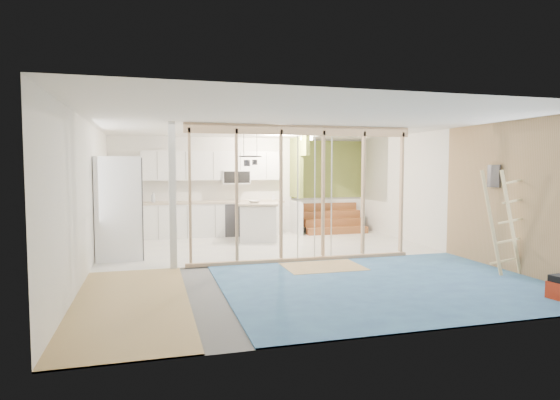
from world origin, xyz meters
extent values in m
cube|color=slate|center=(0.00, 0.00, 0.00)|extent=(7.00, 8.00, 0.01)
cube|color=white|center=(0.00, 0.00, 2.60)|extent=(7.00, 8.00, 0.01)
cube|color=silver|center=(0.00, 4.00, 1.30)|extent=(7.00, 0.01, 2.60)
cube|color=silver|center=(0.00, -4.00, 1.30)|extent=(7.00, 0.01, 2.60)
cube|color=silver|center=(-3.50, 0.00, 1.30)|extent=(0.01, 8.00, 2.60)
cube|color=silver|center=(3.50, 0.00, 1.30)|extent=(0.01, 8.00, 2.60)
cube|color=silver|center=(0.00, 2.00, 0.01)|extent=(7.00, 4.00, 0.02)
cube|color=#4C8CB8|center=(1.00, -2.00, 0.01)|extent=(5.00, 4.00, 0.02)
cube|color=tan|center=(-2.75, -2.00, 0.01)|extent=(1.50, 4.00, 0.02)
cube|color=tan|center=(0.50, -0.60, 0.02)|extent=(1.40, 1.00, 0.01)
cube|color=tan|center=(0.30, 0.00, 2.50)|extent=(4.40, 0.09, 0.18)
cube|color=tan|center=(0.30, 0.00, 0.05)|extent=(4.40, 0.09, 0.06)
cube|color=silver|center=(-2.10, 0.00, 1.30)|extent=(0.12, 0.14, 2.60)
cube|color=tan|center=(-1.80, 0.00, 1.30)|extent=(0.04, 0.09, 2.40)
cube|color=tan|center=(-0.96, 0.00, 1.30)|extent=(0.04, 0.09, 2.40)
cube|color=tan|center=(-0.12, 0.00, 1.30)|extent=(0.04, 0.09, 2.40)
cube|color=tan|center=(0.72, 0.00, 1.30)|extent=(0.04, 0.09, 2.40)
cube|color=tan|center=(1.56, 0.00, 1.30)|extent=(0.04, 0.09, 2.40)
cube|color=tan|center=(2.40, 0.00, 1.30)|extent=(0.04, 0.09, 2.40)
cylinder|color=silver|center=(0.20, -0.03, 1.22)|extent=(0.02, 0.02, 2.35)
cylinder|color=silver|center=(0.90, 0.02, 1.22)|extent=(0.02, 0.02, 2.35)
cylinder|color=silver|center=(0.55, 0.00, 1.22)|extent=(0.02, 0.02, 2.35)
cube|color=white|center=(-0.90, 3.70, 0.44)|extent=(3.60, 0.60, 0.88)
cube|color=#B8A78F|center=(-0.90, 3.70, 0.91)|extent=(3.66, 0.64, 0.05)
cube|color=white|center=(-3.20, 2.60, 0.44)|extent=(0.60, 1.60, 0.88)
cube|color=#B8A78F|center=(-3.20, 2.60, 0.91)|extent=(0.64, 1.64, 0.05)
cube|color=white|center=(-0.90, 3.82, 1.85)|extent=(3.60, 0.34, 0.75)
cube|color=white|center=(-0.30, 3.78, 1.55)|extent=(0.72, 0.38, 0.36)
cube|color=black|center=(-0.30, 3.59, 1.55)|extent=(0.68, 0.02, 0.30)
cube|color=olive|center=(1.30, 3.55, 1.80)|extent=(0.10, 0.90, 1.60)
cube|color=white|center=(1.30, 3.55, 0.45)|extent=(0.10, 0.90, 0.90)
cube|color=olive|center=(1.30, 2.85, 2.35)|extent=(0.10, 0.50, 0.50)
cube|color=olive|center=(2.40, 3.97, 1.75)|extent=(2.20, 0.04, 1.60)
cube|color=white|center=(2.40, 3.97, 0.45)|extent=(2.20, 0.04, 0.90)
cube|color=brown|center=(2.35, 3.20, 0.10)|extent=(1.70, 0.26, 0.20)
cube|color=brown|center=(2.35, 3.46, 0.30)|extent=(1.70, 0.26, 0.20)
cube|color=brown|center=(2.35, 3.72, 0.50)|extent=(1.70, 0.26, 0.20)
cube|color=brown|center=(2.35, 3.98, 0.70)|extent=(1.70, 0.26, 0.20)
torus|color=black|center=(-0.30, 1.90, 2.05)|extent=(0.52, 0.52, 0.02)
cylinder|color=black|center=(-0.45, 1.90, 2.30)|extent=(0.01, 0.01, 0.50)
cylinder|color=black|center=(-0.15, 1.90, 2.30)|extent=(0.01, 0.01, 0.50)
cylinder|color=#3D3D42|center=(-0.40, 1.80, 1.90)|extent=(0.14, 0.14, 0.14)
cylinder|color=#3D3D42|center=(-0.18, 2.00, 1.92)|extent=(0.12, 0.12, 0.12)
cube|color=tan|center=(3.48, -2.00, 1.30)|extent=(0.02, 4.00, 2.60)
cube|color=#3D3D42|center=(3.43, -1.40, 1.65)|extent=(0.04, 0.30, 0.40)
cylinder|color=#FFEABF|center=(1.40, 3.00, 2.54)|extent=(0.32, 0.32, 0.08)
cube|color=white|center=(-3.07, 1.20, 1.01)|extent=(0.92, 0.89, 2.01)
cube|color=#3D3D42|center=(-2.65, 1.20, 1.01)|extent=(0.06, 0.80, 1.97)
cube|color=white|center=(0.07, 2.70, 0.44)|extent=(1.06, 1.06, 0.87)
cube|color=#B8A78F|center=(0.07, 2.70, 0.92)|extent=(1.18, 1.18, 0.05)
imported|color=silver|center=(-0.06, 2.63, 0.98)|extent=(0.34, 0.34, 0.07)
imported|color=#A9B1BD|center=(-2.41, 3.70, 1.06)|extent=(0.13, 0.14, 0.26)
imported|color=white|center=(0.70, 3.68, 1.02)|extent=(0.10, 0.10, 0.17)
cube|color=beige|center=(2.93, -1.97, 0.89)|extent=(0.41, 0.15, 1.75)
cube|color=beige|center=(3.31, -1.97, 0.89)|extent=(0.41, 0.15, 1.75)
cube|color=beige|center=(3.17, -1.97, 0.24)|extent=(0.41, 0.15, 0.12)
cube|color=beige|center=(3.24, -1.97, 0.58)|extent=(0.41, 0.15, 0.12)
cube|color=beige|center=(3.31, -1.97, 0.91)|extent=(0.41, 0.15, 0.12)
cube|color=beige|center=(3.38, -1.97, 1.25)|extent=(0.41, 0.15, 0.12)
cube|color=beige|center=(3.45, -1.97, 1.59)|extent=(0.41, 0.15, 0.12)
camera|label=1|loc=(-2.47, -8.40, 1.80)|focal=30.00mm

